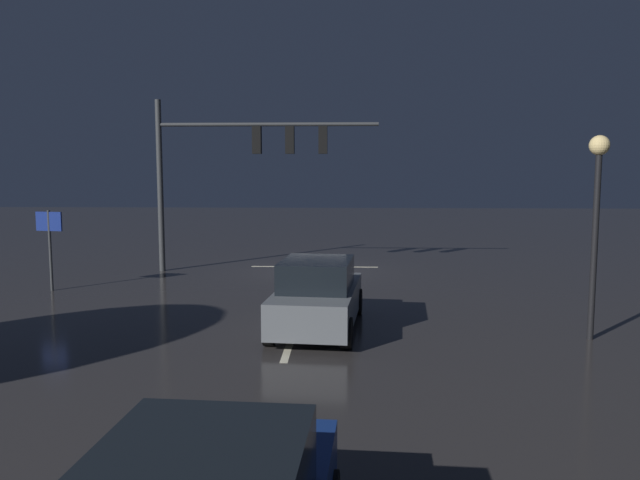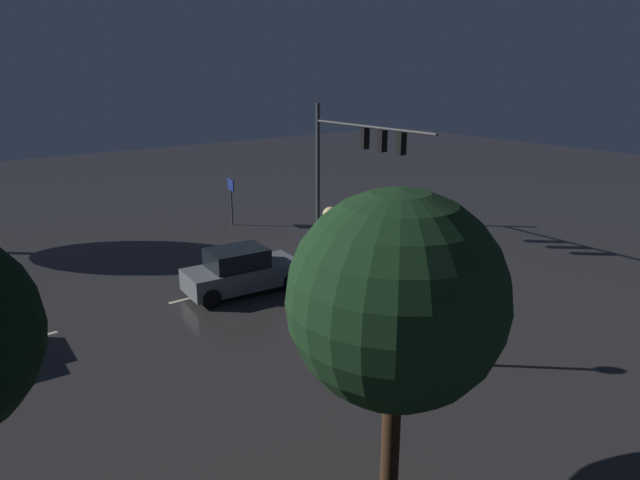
# 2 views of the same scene
# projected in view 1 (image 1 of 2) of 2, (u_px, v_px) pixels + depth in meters

# --- Properties ---
(ground_plane) EXTENTS (80.00, 80.00, 0.00)m
(ground_plane) POSITION_uv_depth(u_px,v_px,m) (313.00, 272.00, 23.22)
(ground_plane) COLOR #2D2B2B
(traffic_signal_assembly) EXTENTS (8.23, 0.47, 6.38)m
(traffic_signal_assembly) POSITION_uv_depth(u_px,v_px,m) (240.00, 154.00, 22.87)
(traffic_signal_assembly) COLOR #383A3D
(traffic_signal_assembly) RESTS_ON ground_plane
(lane_dash_far) EXTENTS (0.16, 2.20, 0.01)m
(lane_dash_far) POSITION_uv_depth(u_px,v_px,m) (306.00, 293.00, 19.25)
(lane_dash_far) COLOR beige
(lane_dash_far) RESTS_ON ground_plane
(lane_dash_mid) EXTENTS (0.16, 2.20, 0.01)m
(lane_dash_mid) POSITION_uv_depth(u_px,v_px,m) (289.00, 347.00, 13.29)
(lane_dash_mid) COLOR beige
(lane_dash_mid) RESTS_ON ground_plane
(stop_bar) EXTENTS (5.00, 0.16, 0.01)m
(stop_bar) POSITION_uv_depth(u_px,v_px,m) (315.00, 267.00, 24.42)
(stop_bar) COLOR beige
(stop_bar) RESTS_ON ground_plane
(car_approaching) EXTENTS (2.24, 4.49, 1.70)m
(car_approaching) POSITION_uv_depth(u_px,v_px,m) (318.00, 296.00, 14.76)
(car_approaching) COLOR slate
(car_approaching) RESTS_ON ground_plane
(street_lamp_left_kerb) EXTENTS (0.44, 0.44, 4.55)m
(street_lamp_left_kerb) POSITION_uv_depth(u_px,v_px,m) (597.00, 196.00, 13.58)
(street_lamp_left_kerb) COLOR black
(street_lamp_left_kerb) RESTS_ON ground_plane
(route_sign) EXTENTS (0.89, 0.23, 2.55)m
(route_sign) POSITION_uv_depth(u_px,v_px,m) (49.00, 233.00, 19.39)
(route_sign) COLOR #383A3D
(route_sign) RESTS_ON ground_plane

